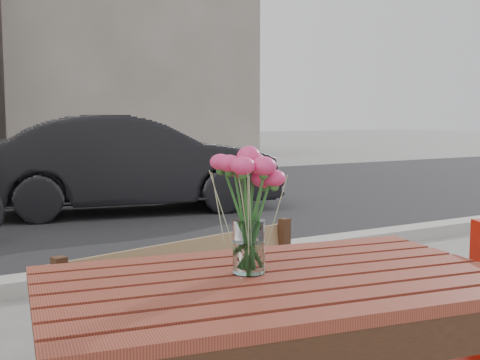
{
  "coord_description": "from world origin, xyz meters",
  "views": [
    {
      "loc": [
        -0.89,
        -1.4,
        1.27
      ],
      "look_at": [
        -0.01,
        0.1,
        1.08
      ],
      "focal_mm": 45.0,
      "sensor_mm": 36.0,
      "label": 1
    }
  ],
  "objects": [
    {
      "name": "parked_car",
      "position": [
        1.85,
        6.17,
        0.64
      ],
      "size": [
        4.07,
        2.07,
        1.28
      ],
      "primitive_type": "imported",
      "rotation": [
        0.0,
        0.0,
        1.38
      ],
      "color": "black",
      "rests_on": "ground"
    },
    {
      "name": "main_vase",
      "position": [
        -0.01,
        0.05,
        1.04
      ],
      "size": [
        0.2,
        0.2,
        0.37
      ],
      "color": "white",
      "rests_on": "main_table"
    },
    {
      "name": "red_chair",
      "position": [
        0.73,
        -0.15,
        0.52
      ],
      "size": [
        0.58,
        0.58,
        0.9
      ],
      "rotation": [
        0.0,
        0.0,
        -1.98
      ],
      "color": "red",
      "rests_on": "ground"
    },
    {
      "name": "main_table",
      "position": [
        0.04,
        -0.02,
        0.68
      ],
      "size": [
        1.43,
        0.97,
        0.81
      ],
      "rotation": [
        0.0,
        0.0,
        -0.16
      ],
      "color": "maroon",
      "rests_on": "ground"
    },
    {
      "name": "main_bench",
      "position": [
        0.19,
        0.77,
        0.48
      ],
      "size": [
        1.33,
        0.65,
        0.79
      ],
      "rotation": [
        0.0,
        0.0,
        0.22
      ],
      "color": "olive",
      "rests_on": "ground"
    }
  ]
}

